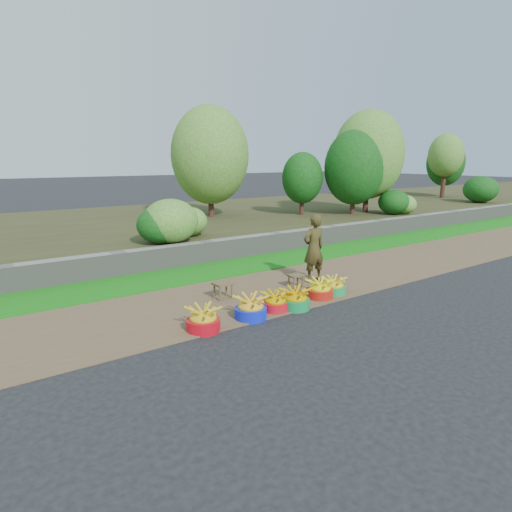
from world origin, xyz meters
TOP-DOWN VIEW (x-y plane):
  - ground_plane at (0.00, 0.00)m, footprint 120.00×120.00m
  - dirt_shoulder at (0.00, 1.25)m, footprint 80.00×2.50m
  - grass_verge at (0.00, 3.25)m, footprint 80.00×1.50m
  - retaining_wall at (0.00, 4.10)m, footprint 80.00×0.35m
  - earth_bank at (0.00, 9.00)m, footprint 80.00×10.00m
  - vegetation at (3.47, 7.79)m, footprint 35.88×7.77m
  - basin_a at (-2.15, 0.20)m, footprint 0.53×0.53m
  - basin_b at (-1.27, 0.21)m, footprint 0.54×0.54m
  - basin_c at (-0.71, 0.27)m, footprint 0.47×0.47m
  - basin_d at (-0.34, 0.16)m, footprint 0.51×0.51m
  - basin_e at (0.41, 0.33)m, footprint 0.50×0.50m
  - basin_f at (0.80, 0.36)m, footprint 0.47×0.47m
  - stool_left at (-1.13, 1.33)m, footprint 0.37×0.30m
  - stool_right at (0.46, 1.10)m, footprint 0.30×0.23m
  - vendor_woman at (1.04, 1.23)m, footprint 0.54×0.37m

SIDE VIEW (x-z plane):
  - ground_plane at x=0.00m, z-range 0.00..0.00m
  - dirt_shoulder at x=0.00m, z-range 0.00..0.02m
  - grass_verge at x=0.00m, z-range 0.00..0.04m
  - basin_f at x=0.80m, z-range -0.02..0.33m
  - basin_c at x=-0.71m, z-range -0.02..0.34m
  - basin_e at x=0.41m, z-range -0.02..0.36m
  - basin_d at x=-0.34m, z-range -0.02..0.36m
  - basin_a at x=-2.15m, z-range -0.02..0.37m
  - basin_b at x=-1.27m, z-range -0.02..0.38m
  - stool_right at x=0.46m, z-range 0.10..0.37m
  - earth_bank at x=0.00m, z-range 0.00..0.50m
  - stool_left at x=-1.13m, z-range 0.11..0.43m
  - retaining_wall at x=0.00m, z-range 0.00..0.55m
  - vendor_woman at x=1.04m, z-range 0.02..1.47m
  - vegetation at x=3.47m, z-range 0.33..4.79m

